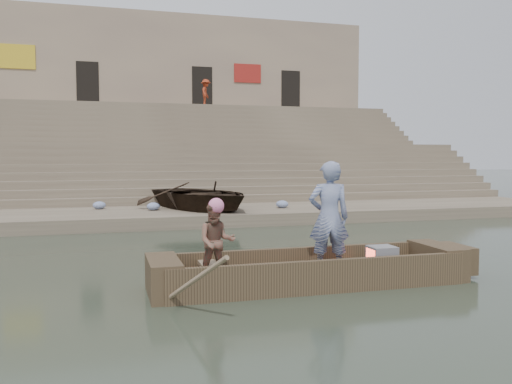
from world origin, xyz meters
name	(u,v)px	position (x,y,z in m)	size (l,w,h in m)	color
ground	(165,275)	(0.00, 0.00, 0.00)	(120.00, 120.00, 0.00)	#273125
lower_landing	(139,217)	(0.00, 8.00, 0.20)	(32.00, 4.00, 0.40)	#82725D
mid_landing	(129,174)	(0.00, 15.50, 1.40)	(32.00, 3.00, 2.80)	#82725D
upper_landing	(124,149)	(0.00, 22.50, 2.60)	(32.00, 3.00, 5.20)	#82725D
ghat_steps	(127,165)	(0.00, 17.19, 1.80)	(32.00, 11.00, 5.20)	#82725D
building_wall	(121,105)	(0.00, 26.50, 5.60)	(32.00, 5.07, 11.20)	#9E896B
main_rowboat	(310,279)	(2.37, -1.46, 0.11)	(5.00, 1.30, 0.22)	brown
rowboat_trim	(322,267)	(2.58, -1.47, 0.31)	(6.04, 2.63, 1.96)	brown
standing_man	(329,217)	(2.67, -1.55, 1.20)	(0.71, 0.47, 1.95)	navy
rowing_man	(216,242)	(0.67, -1.62, 0.87)	(0.63, 0.49, 1.29)	#206148
television	(381,257)	(3.75, -1.46, 0.42)	(0.46, 0.42, 0.40)	slate
beached_rowboat	(201,195)	(2.12, 8.07, 0.88)	(3.34, 4.68, 0.97)	#2D2116
pedestrian	(206,93)	(4.79, 21.60, 5.99)	(1.02, 0.59, 1.58)	#993219
cloth_bundles	(179,205)	(1.39, 8.36, 0.53)	(6.68, 1.79, 0.26)	#3F5999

